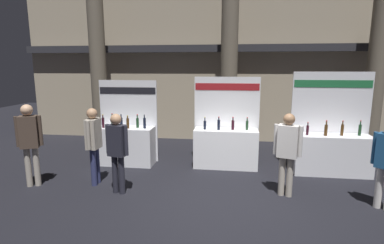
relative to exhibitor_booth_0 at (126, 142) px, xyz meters
The scene contains 9 objects.
ground_plane 3.54m from the exhibitor_booth_0, 39.53° to the right, with size 29.12×29.12×0.00m, color black.
hall_colonnade 4.55m from the exhibitor_booth_0, 47.14° to the left, with size 14.56×1.37×5.81m.
exhibitor_booth_0 is the anchor object (origin of this frame).
exhibitor_booth_1 2.68m from the exhibitor_booth_0, ahead, with size 1.72×0.66×2.34m.
exhibitor_booth_2 5.24m from the exhibitor_booth_0, ahead, with size 1.88×0.66×2.48m.
visitor_1 2.36m from the exhibitor_booth_0, 130.34° to the right, with size 0.49×0.38×1.82m.
visitor_3 1.98m from the exhibitor_booth_0, 74.74° to the right, with size 0.51×0.30×1.68m.
visitor_5 1.56m from the exhibitor_booth_0, 96.80° to the right, with size 0.24×0.52×1.72m.
visitor_7 4.24m from the exhibitor_booth_0, 21.64° to the right, with size 0.53×0.36×1.70m.
Camera 1 is at (0.09, -5.22, 2.60)m, focal length 27.75 mm.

